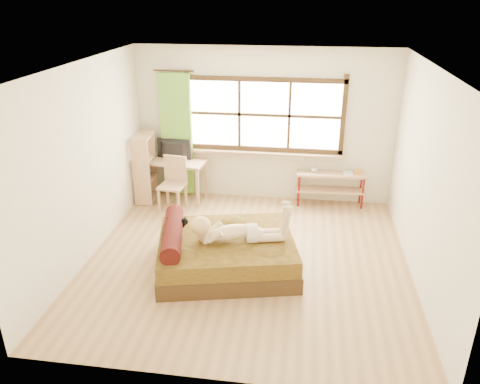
% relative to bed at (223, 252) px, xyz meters
% --- Properties ---
extents(floor, '(4.50, 4.50, 0.00)m').
position_rel_bed_xyz_m(floor, '(0.30, 0.23, -0.25)').
color(floor, '#9E754C').
rests_on(floor, ground).
extents(ceiling, '(4.50, 4.50, 0.00)m').
position_rel_bed_xyz_m(ceiling, '(0.30, 0.23, 2.45)').
color(ceiling, white).
rests_on(ceiling, wall_back).
extents(wall_back, '(4.50, 0.00, 4.50)m').
position_rel_bed_xyz_m(wall_back, '(0.30, 2.48, 1.10)').
color(wall_back, silver).
rests_on(wall_back, floor).
extents(wall_front, '(4.50, 0.00, 4.50)m').
position_rel_bed_xyz_m(wall_front, '(0.30, -2.02, 1.10)').
color(wall_front, silver).
rests_on(wall_front, floor).
extents(wall_left, '(0.00, 4.50, 4.50)m').
position_rel_bed_xyz_m(wall_left, '(-1.95, 0.23, 1.10)').
color(wall_left, silver).
rests_on(wall_left, floor).
extents(wall_right, '(0.00, 4.50, 4.50)m').
position_rel_bed_xyz_m(wall_right, '(2.55, 0.23, 1.10)').
color(wall_right, silver).
rests_on(wall_right, floor).
extents(window, '(2.80, 0.16, 1.46)m').
position_rel_bed_xyz_m(window, '(0.30, 2.45, 1.26)').
color(window, '#FFEDBF').
rests_on(window, wall_back).
extents(curtain, '(0.55, 0.10, 2.20)m').
position_rel_bed_xyz_m(curtain, '(-1.25, 2.36, 0.90)').
color(curtain, '#559729').
rests_on(curtain, wall_back).
extents(bed, '(2.12, 1.84, 0.70)m').
position_rel_bed_xyz_m(bed, '(0.00, 0.00, 0.00)').
color(bed, black).
rests_on(bed, floor).
extents(woman, '(1.34, 0.65, 0.55)m').
position_rel_bed_xyz_m(woman, '(0.19, -0.04, 0.49)').
color(woman, beige).
rests_on(woman, bed).
extents(kitten, '(0.29, 0.17, 0.22)m').
position_rel_bed_xyz_m(kitten, '(-0.68, 0.11, 0.32)').
color(kitten, black).
rests_on(kitten, bed).
extents(desk, '(1.24, 0.69, 0.74)m').
position_rel_bed_xyz_m(desk, '(-1.30, 2.18, 0.39)').
color(desk, tan).
rests_on(desk, floor).
extents(monitor, '(0.64, 0.16, 0.37)m').
position_rel_bed_xyz_m(monitor, '(-1.30, 2.23, 0.67)').
color(monitor, black).
rests_on(monitor, desk).
extents(chair, '(0.46, 0.46, 0.92)m').
position_rel_bed_xyz_m(chair, '(-1.19, 1.81, 0.26)').
color(chair, tan).
rests_on(chair, floor).
extents(pipe_shelf, '(1.22, 0.36, 0.68)m').
position_rel_bed_xyz_m(pipe_shelf, '(1.53, 2.30, 0.19)').
color(pipe_shelf, tan).
rests_on(pipe_shelf, floor).
extents(cup, '(0.13, 0.13, 0.09)m').
position_rel_bed_xyz_m(cup, '(1.21, 2.30, 0.40)').
color(cup, gray).
rests_on(cup, pipe_shelf).
extents(book, '(0.18, 0.24, 0.02)m').
position_rel_bed_xyz_m(book, '(1.71, 2.30, 0.36)').
color(book, gray).
rests_on(book, pipe_shelf).
extents(bookshelf, '(0.35, 0.56, 1.23)m').
position_rel_bed_xyz_m(bookshelf, '(-1.78, 2.04, 0.38)').
color(bookshelf, tan).
rests_on(bookshelf, floor).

